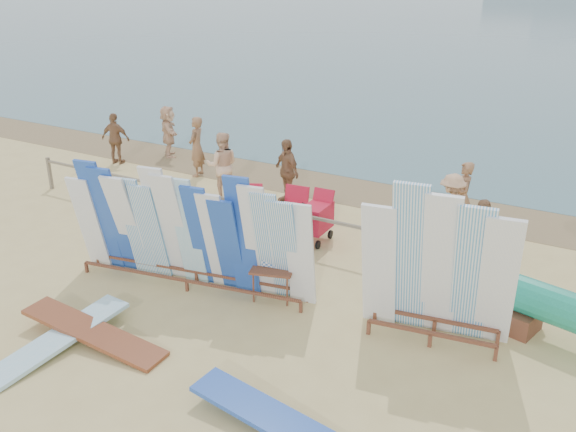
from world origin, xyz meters
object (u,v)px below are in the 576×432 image
Objects in this scene: beach_chair_right at (249,214)px; stroller at (317,223)px; beachgoer_10 at (480,238)px; beachgoer_extra_1 at (116,139)px; side_surfboard_rack at (439,272)px; beachgoer_7 at (463,197)px; flat_board_d at (280,431)px; beach_chair_left at (293,215)px; beachgoer_2 at (222,165)px; beachgoer_11 at (168,131)px; vendor_table at (273,282)px; flat_board_c at (95,342)px; flat_board_b at (56,349)px; beachgoer_9 at (451,208)px; beachgoer_4 at (287,171)px; beachgoer_1 at (197,147)px; main_surfboard_rack at (188,235)px.

beach_chair_right is 0.84× the size of stroller.
beachgoer_10 is 11.84m from beachgoer_extra_1.
side_surfboard_rack is 1.67× the size of beachgoer_7.
flat_board_d is at bearing -68.49° from stroller.
beachgoer_2 is (-2.62, 0.82, 0.61)m from beach_chair_left.
beachgoer_11 is at bearing -122.12° from beachgoer_7.
beachgoer_11 reaches higher than vendor_table.
flat_board_b is at bearing 138.49° from flat_board_c.
beach_chair_right is 0.61× the size of beachgoer_9.
beachgoer_4 is at bearing 33.43° from flat_board_d.
beachgoer_7 is at bearing 2.18° from flat_board_d.
beachgoer_9 is 7.84m from beachgoer_1.
beachgoer_1 reaches higher than beach_chair_right.
beachgoer_10 is at bearing -25.01° from beach_chair_right.
side_surfboard_rack is 1.04× the size of flat_board_d.
beach_chair_right is at bearing -159.22° from beachgoer_10.
vendor_table is 0.58× the size of beachgoer_1.
beachgoer_2 is at bearing 116.13° from beach_chair_right.
beachgoer_extra_1 is at bearing 133.07° from flat_board_b.
side_surfboard_rack is 2.75× the size of vendor_table.
beachgoer_10 is 0.98× the size of beachgoer_11.
vendor_table is 0.38× the size of flat_board_c.
main_surfboard_rack reaches higher than flat_board_c.
flat_board_d is at bearing 30.50° from beachgoer_1.
beachgoer_10 reaches higher than vendor_table.
beachgoer_11 reaches higher than beachgoer_9.
beachgoer_10 is at bearing -7.05° from flat_board_d.
beachgoer_extra_1 is 0.91× the size of beachgoer_1.
flat_board_c is 7.40m from beachgoer_10.
beachgoer_7 is at bearing 154.94° from beachgoer_2.
beachgoer_extra_1 is (-6.41, 7.99, 0.80)m from flat_board_b.
beachgoer_2 reaches higher than beach_chair_right.
flat_board_d is 6.97m from beach_chair_left.
beachgoer_11 is 1.05× the size of beachgoer_9.
main_surfboard_rack reaches higher than flat_board_d.
flat_board_b is 7.72m from beachgoer_4.
beachgoer_11 reaches higher than flat_board_c.
beachgoer_2 is 1.06× the size of beachgoer_7.
beachgoer_4 is at bearing -109.53° from beachgoer_7.
side_surfboard_rack is at bearing -61.59° from flat_board_c.
beachgoer_2 is (-5.88, 6.98, 0.89)m from flat_board_d.
beachgoer_extra_1 is at bearing 161.45° from beach_chair_left.
flat_board_d is 11.13m from beachgoer_1.
flat_board_d is 1.52× the size of beachgoer_2.
flat_board_b is 10.27m from beachgoer_extra_1.
vendor_table is (-2.99, -0.16, -0.93)m from side_surfboard_rack.
beachgoer_7 is at bearing -0.39° from beach_chair_right.
beachgoer_4 reaches higher than beachgoer_7.
beach_chair_right is at bearing 109.24° from beachgoer_2.
flat_board_c is at bearing -111.89° from beachgoer_10.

